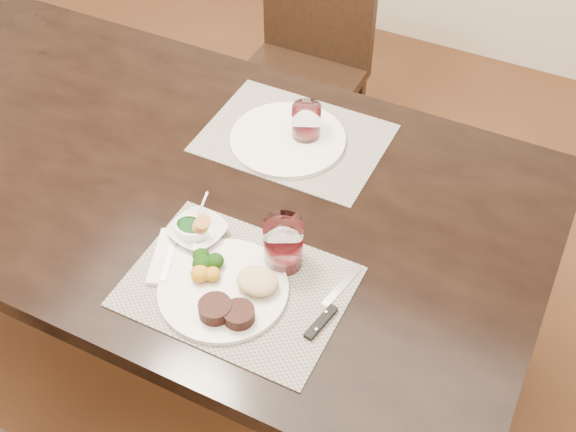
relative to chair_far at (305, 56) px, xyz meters
The scene contains 13 objects.
ground_plane 1.06m from the chair_far, 90.00° to the right, with size 4.50×4.50×0.00m, color #402314.
dining_table 0.95m from the chair_far, 90.00° to the right, with size 2.00×1.00×0.75m.
chair_far is the anchor object (origin of this frame).
placemat_near 1.27m from the chair_far, 71.36° to the right, with size 0.46×0.34×0.00m, color gray.
placemat_far 0.79m from the chair_far, 66.96° to the right, with size 0.46×0.34×0.00m, color gray.
dinner_plate 1.30m from the chair_far, 72.03° to the right, with size 0.28×0.28×0.05m.
napkin_fork 1.23m from the chair_far, 78.59° to the right, with size 0.14×0.18×0.02m.
steak_knife 1.33m from the chair_far, 62.80° to the right, with size 0.04×0.22×0.01m.
cracker_bowl 1.16m from the chair_far, 77.10° to the right, with size 0.14×0.14×0.05m.
sauce_ramekin 1.15m from the chair_far, 77.99° to the right, with size 0.08×0.12×0.06m.
wine_glass_near 1.21m from the chair_far, 67.06° to the right, with size 0.09×0.09×0.12m.
far_plate 0.81m from the chair_far, 68.16° to the right, with size 0.30×0.30×0.01m, color silver.
wine_glass_far 0.81m from the chair_far, 64.67° to the right, with size 0.07×0.07×0.10m.
Camera 1 is at (0.92, -1.05, 1.96)m, focal length 45.00 mm.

